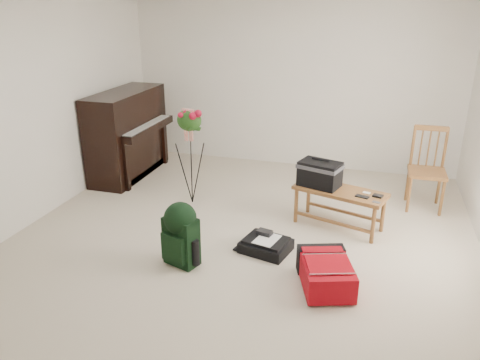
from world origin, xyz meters
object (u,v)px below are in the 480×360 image
(dining_chair, at_px, (427,170))
(bench, at_px, (325,181))
(black_duffel, at_px, (266,245))
(red_suitcase, at_px, (326,270))
(piano, at_px, (128,136))
(flower_stand, at_px, (191,157))
(green_backpack, at_px, (181,231))

(dining_chair, bearing_deg, bench, -143.08)
(bench, bearing_deg, black_duffel, -105.20)
(bench, relative_size, red_suitcase, 1.46)
(piano, bearing_deg, flower_stand, -29.20)
(red_suitcase, bearing_deg, piano, 127.83)
(bench, xyz_separation_m, flower_stand, (-1.71, 0.18, 0.06))
(bench, height_order, green_backpack, bench)
(green_backpack, bearing_deg, piano, 147.49)
(piano, height_order, bench, piano)
(black_duffel, bearing_deg, flower_stand, 155.25)
(black_duffel, bearing_deg, green_backpack, -134.01)
(bench, bearing_deg, green_backpack, -117.45)
(red_suitcase, relative_size, black_duffel, 1.36)
(red_suitcase, distance_m, flower_stand, 2.39)
(piano, distance_m, red_suitcase, 3.83)
(bench, height_order, flower_stand, flower_stand)
(piano, distance_m, bench, 3.12)
(dining_chair, bearing_deg, black_duffel, -135.37)
(dining_chair, distance_m, black_duffel, 2.38)
(bench, bearing_deg, flower_stand, -168.70)
(flower_stand, bearing_deg, dining_chair, 23.55)
(dining_chair, distance_m, green_backpack, 3.22)
(dining_chair, height_order, green_backpack, dining_chair)
(bench, height_order, dining_chair, dining_chair)
(dining_chair, relative_size, flower_stand, 0.80)
(dining_chair, bearing_deg, green_backpack, -138.84)
(piano, relative_size, dining_chair, 1.47)
(red_suitcase, bearing_deg, dining_chair, 46.46)
(piano, bearing_deg, green_backpack, -50.85)
(piano, height_order, flower_stand, flower_stand)
(bench, distance_m, flower_stand, 1.72)
(piano, distance_m, green_backpack, 2.78)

